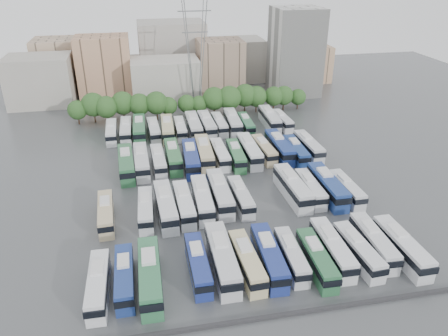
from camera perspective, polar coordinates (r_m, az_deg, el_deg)
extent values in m
plane|color=#424447|center=(82.86, -0.02, -2.85)|extent=(220.00, 220.00, 0.00)
cube|color=#2D2D30|center=(57.01, 6.85, -18.65)|extent=(56.00, 0.50, 0.50)
cylinder|color=black|center=(120.71, -18.43, 5.92)|extent=(0.36, 0.36, 2.09)
sphere|color=#234C1E|center=(119.82, -18.62, 7.19)|extent=(5.01, 5.01, 5.01)
cylinder|color=black|center=(120.84, -16.51, 6.35)|extent=(0.36, 0.36, 2.61)
sphere|color=#234C1E|center=(119.74, -16.72, 7.93)|extent=(6.25, 6.25, 6.25)
cylinder|color=black|center=(119.17, -14.95, 6.22)|extent=(0.36, 0.36, 2.40)
sphere|color=#234C1E|center=(118.14, -15.13, 7.70)|extent=(5.76, 5.76, 5.76)
cylinder|color=black|center=(120.40, -12.94, 6.69)|extent=(0.36, 0.36, 2.56)
sphere|color=#234C1E|center=(119.32, -13.11, 8.26)|extent=(6.14, 6.14, 6.14)
cylinder|color=black|center=(119.39, -10.85, 6.68)|extent=(0.36, 0.36, 2.40)
sphere|color=#234C1E|center=(118.36, -10.99, 8.17)|extent=(5.76, 5.76, 5.76)
cylinder|color=black|center=(118.97, -8.71, 6.82)|extent=(0.36, 0.36, 2.54)
sphere|color=#234C1E|center=(117.88, -8.82, 8.40)|extent=(6.10, 6.10, 6.10)
cylinder|color=black|center=(119.47, -7.20, 6.85)|extent=(0.36, 0.36, 1.97)
sphere|color=#234C1E|center=(118.62, -7.27, 8.07)|extent=(4.73, 4.73, 4.73)
cylinder|color=black|center=(120.43, -4.85, 7.14)|extent=(0.36, 0.36, 2.02)
sphere|color=#234C1E|center=(119.56, -4.90, 8.38)|extent=(4.84, 4.84, 4.84)
cylinder|color=black|center=(120.57, -3.24, 7.18)|extent=(0.36, 0.36, 1.89)
sphere|color=#234C1E|center=(119.76, -3.27, 8.35)|extent=(4.54, 4.54, 4.54)
cylinder|color=black|center=(120.90, -1.29, 7.45)|extent=(0.36, 0.36, 2.61)
sphere|color=#234C1E|center=(119.81, -1.30, 9.05)|extent=(6.26, 6.26, 6.26)
cylinder|color=black|center=(121.11, 0.70, 7.51)|extent=(0.36, 0.36, 2.70)
sphere|color=#234C1E|center=(119.98, 0.71, 9.17)|extent=(6.47, 6.47, 6.47)
cylinder|color=black|center=(123.67, 2.72, 7.87)|extent=(0.36, 0.36, 2.63)
sphere|color=#234C1E|center=(122.59, 2.76, 9.45)|extent=(6.30, 6.30, 6.30)
cylinder|color=black|center=(124.21, 4.21, 7.86)|extent=(0.36, 0.36, 2.41)
sphere|color=#234C1E|center=(123.22, 4.26, 9.30)|extent=(5.78, 5.78, 5.78)
cylinder|color=black|center=(125.70, 6.46, 7.96)|extent=(0.36, 0.36, 2.27)
sphere|color=#234C1E|center=(124.77, 6.53, 9.30)|extent=(5.45, 5.45, 5.45)
cylinder|color=black|center=(126.84, 7.74, 8.05)|extent=(0.36, 0.36, 2.25)
sphere|color=#234C1E|center=(125.93, 7.82, 9.37)|extent=(5.41, 5.41, 5.41)
cylinder|color=black|center=(128.21, 9.55, 8.04)|extent=(0.36, 0.36, 1.90)
sphere|color=#234C1E|center=(127.44, 9.63, 9.14)|extent=(4.56, 4.56, 4.56)
cube|color=#9E998E|center=(139.88, -22.83, 10.49)|extent=(18.00, 14.00, 14.00)
cube|color=tan|center=(142.79, -15.36, 12.71)|extent=(16.00, 12.00, 18.00)
cube|color=#ADA89E|center=(135.64, -7.64, 11.40)|extent=(20.00, 14.00, 12.00)
cube|color=gray|center=(143.14, -0.49, 13.24)|extent=(14.00, 12.00, 16.00)
cube|color=gray|center=(154.46, -6.80, 14.80)|extent=(22.00, 16.00, 20.00)
cube|color=tan|center=(154.29, -20.44, 12.60)|extent=(16.00, 14.00, 16.00)
cube|color=#A39E93|center=(156.43, 1.62, 13.98)|extent=(18.00, 14.00, 14.00)
cube|color=tan|center=(158.12, 10.86, 13.30)|extent=(14.00, 12.00, 12.00)
cube|color=gray|center=(149.21, -11.17, 12.11)|extent=(12.00, 10.00, 10.00)
cube|color=silver|center=(140.35, 9.30, 14.74)|extent=(14.00, 14.00, 26.00)
cylinder|color=slate|center=(122.06, -4.60, 15.19)|extent=(2.90, 2.91, 33.83)
cylinder|color=slate|center=(125.96, -4.83, 15.53)|extent=(2.90, 2.91, 33.83)
cylinder|color=slate|center=(122.58, -2.67, 15.29)|extent=(2.90, 2.91, 33.83)
cylinder|color=slate|center=(126.47, -2.96, 15.63)|extent=(2.90, 2.91, 33.83)
cube|color=slate|center=(122.82, -3.90, 19.78)|extent=(9.00, 0.30, 0.30)
cube|color=slate|center=(123.55, -3.82, 17.27)|extent=(7.00, 0.30, 0.30)
cube|color=silver|center=(60.83, -16.09, -14.54)|extent=(2.58, 11.35, 3.21)
cube|color=black|center=(60.33, -16.17, -14.18)|extent=(2.69, 11.52, 0.94)
cube|color=silver|center=(60.79, -16.21, -12.38)|extent=(1.65, 3.04, 0.41)
cube|color=navy|center=(61.21, -12.86, -13.82)|extent=(2.45, 11.11, 3.14)
cube|color=black|center=(60.73, -12.92, -13.47)|extent=(2.56, 11.28, 0.92)
cube|color=silver|center=(61.20, -13.03, -11.72)|extent=(1.60, 2.97, 0.41)
cube|color=#317249|center=(60.39, -9.64, -13.78)|extent=(2.86, 13.01, 3.68)
cube|color=black|center=(59.82, -9.68, -13.37)|extent=(2.99, 13.20, 1.08)
cube|color=silver|center=(60.37, -9.85, -11.29)|extent=(1.87, 3.48, 0.48)
cube|color=navy|center=(61.89, -3.41, -12.54)|extent=(2.43, 11.27, 3.19)
cube|color=black|center=(61.40, -3.40, -12.17)|extent=(2.54, 11.44, 0.94)
cube|color=silver|center=(61.89, -3.65, -10.43)|extent=(1.61, 3.01, 0.41)
cube|color=silver|center=(62.31, -0.25, -11.82)|extent=(2.86, 13.35, 3.78)
cube|color=black|center=(61.74, -0.22, -11.39)|extent=(3.00, 13.55, 1.11)
cube|color=silver|center=(62.34, -0.55, -9.35)|extent=(1.90, 3.56, 0.49)
cube|color=beige|center=(62.29, 3.00, -12.18)|extent=(2.93, 11.64, 3.27)
cube|color=black|center=(61.79, 3.05, -11.81)|extent=(3.05, 11.81, 0.96)
cube|color=silver|center=(62.26, 2.66, -10.05)|extent=(1.76, 3.14, 0.42)
cube|color=navy|center=(63.21, 5.87, -11.52)|extent=(3.05, 12.39, 3.49)
cube|color=black|center=(62.68, 5.94, -11.12)|extent=(3.18, 12.58, 1.03)
cube|color=silver|center=(63.22, 5.60, -9.27)|extent=(1.86, 3.34, 0.45)
cube|color=silver|center=(64.13, 8.77, -11.34)|extent=(2.63, 10.76, 3.03)
cube|color=black|center=(63.68, 8.84, -11.00)|extent=(2.74, 10.92, 0.89)
cube|color=silver|center=(64.13, 8.52, -9.42)|extent=(1.61, 2.90, 0.39)
cube|color=#2C673E|center=(64.00, 11.98, -11.66)|extent=(2.73, 11.37, 3.20)
cube|color=black|center=(63.53, 12.08, -11.29)|extent=(2.85, 11.54, 0.94)
cube|color=silver|center=(63.97, 11.69, -9.62)|extent=(1.69, 3.06, 0.41)
cube|color=silver|center=(66.33, 13.93, -10.25)|extent=(2.80, 12.09, 3.41)
cube|color=black|center=(65.84, 14.04, -9.87)|extent=(2.92, 12.27, 1.00)
cube|color=silver|center=(66.34, 13.60, -8.16)|extent=(1.77, 3.24, 0.44)
cube|color=silver|center=(67.07, 17.08, -10.37)|extent=(2.97, 11.36, 3.19)
cube|color=black|center=(66.63, 17.21, -10.01)|extent=(3.09, 11.54, 0.94)
cube|color=silver|center=(67.01, 16.69, -8.45)|extent=(1.75, 3.08, 0.41)
cube|color=silver|center=(69.44, 18.92, -9.20)|extent=(2.93, 11.87, 3.34)
cube|color=black|center=(68.98, 19.05, -8.84)|extent=(3.05, 12.06, 0.98)
cube|color=silver|center=(69.47, 18.61, -7.25)|extent=(1.78, 3.20, 0.43)
cube|color=silver|center=(69.66, 22.17, -9.61)|extent=(2.77, 12.39, 3.50)
cube|color=black|center=(69.19, 22.33, -9.23)|extent=(2.89, 12.58, 1.03)
cube|color=silver|center=(69.62, 21.78, -7.58)|extent=(1.79, 3.32, 0.45)
cube|color=#C7B389|center=(75.11, -15.16, -5.82)|extent=(2.88, 11.19, 3.14)
cube|color=black|center=(74.68, -15.22, -5.49)|extent=(3.00, 11.36, 0.92)
cube|color=silver|center=(75.41, -15.33, -4.13)|extent=(1.71, 3.03, 0.41)
cube|color=silver|center=(74.77, -10.18, -5.42)|extent=(2.67, 11.09, 3.12)
cube|color=black|center=(74.34, -10.21, -5.09)|extent=(2.78, 11.25, 0.92)
cube|color=silver|center=(75.06, -10.29, -3.73)|extent=(1.65, 2.98, 0.40)
cube|color=silver|center=(74.67, -7.62, -5.03)|extent=(3.29, 12.98, 3.65)
cube|color=black|center=(74.17, -7.63, -4.63)|extent=(3.42, 13.17, 1.07)
cube|color=silver|center=(75.02, -7.86, -3.06)|extent=(1.97, 3.51, 0.47)
cube|color=silver|center=(75.17, -5.23, -4.79)|extent=(2.78, 11.88, 3.35)
cube|color=black|center=(74.72, -5.24, -4.43)|extent=(2.91, 12.06, 0.99)
cube|color=silver|center=(75.49, -5.45, -2.99)|extent=(1.75, 3.19, 0.43)
cube|color=silver|center=(76.13, -2.85, -4.18)|extent=(2.96, 12.59, 3.55)
cube|color=black|center=(75.65, -2.85, -3.80)|extent=(3.09, 12.78, 1.04)
cube|color=silver|center=(76.50, -3.04, -2.30)|extent=(1.85, 3.38, 0.46)
cube|color=silver|center=(77.64, -0.55, -3.42)|extent=(2.81, 13.15, 3.72)
cube|color=black|center=(77.15, -0.53, -3.02)|extent=(2.94, 13.35, 1.10)
cube|color=silver|center=(78.05, -0.78, -1.49)|extent=(1.87, 3.51, 0.48)
cube|color=silver|center=(77.25, 2.19, -3.86)|extent=(2.59, 11.12, 3.14)
cube|color=black|center=(76.84, 2.23, -3.52)|extent=(2.71, 11.28, 0.92)
cube|color=silver|center=(77.55, 1.96, -2.23)|extent=(1.63, 2.98, 0.41)
cube|color=silver|center=(80.44, 8.93, -2.62)|extent=(3.24, 13.37, 3.76)
cube|color=black|center=(79.97, 9.01, -2.23)|extent=(3.38, 13.57, 1.11)
cube|color=silver|center=(80.81, 8.61, -0.75)|extent=(1.99, 3.60, 0.49)
cube|color=silver|center=(81.32, 11.21, -2.73)|extent=(2.53, 11.15, 3.15)
cube|color=black|center=(80.92, 11.28, -2.41)|extent=(2.64, 11.32, 0.93)
cube|color=silver|center=(81.62, 10.98, -1.18)|extent=(1.62, 2.99, 0.41)
cube|color=navy|center=(82.18, 13.34, -2.38)|extent=(2.91, 13.41, 3.80)
cube|color=black|center=(81.71, 13.44, -1.99)|extent=(3.05, 13.61, 1.12)
cube|color=silver|center=(82.55, 13.04, -0.53)|extent=(1.92, 3.58, 0.49)
cube|color=silver|center=(82.81, 15.71, -2.73)|extent=(2.44, 10.91, 3.08)
cube|color=black|center=(82.43, 15.80, -2.41)|extent=(2.55, 11.08, 0.91)
cube|color=silver|center=(83.07, 15.44, -1.23)|extent=(1.58, 2.92, 0.40)
cube|color=#2C683E|center=(90.49, -12.64, 0.45)|extent=(3.37, 13.33, 3.75)
cube|color=black|center=(90.04, -12.68, 0.82)|extent=(3.51, 13.53, 1.10)
cube|color=silver|center=(91.13, -12.82, 2.09)|extent=(2.02, 3.60, 0.48)
cube|color=silver|center=(91.06, -10.72, 0.77)|extent=(3.00, 12.85, 3.63)
cube|color=black|center=(90.62, -10.76, 1.12)|extent=(3.13, 13.05, 1.07)
cube|color=silver|center=(91.67, -10.88, 2.35)|extent=(1.89, 3.45, 0.47)
cube|color=silver|center=(91.21, -8.54, 0.86)|extent=(2.76, 11.46, 3.23)
cube|color=black|center=(90.82, -8.56, 1.17)|extent=(2.88, 11.64, 0.95)
cube|color=silver|center=(91.75, -8.70, 2.26)|extent=(1.70, 3.09, 0.42)
cube|color=#2F6E3C|center=(92.43, -6.65, 1.46)|extent=(2.79, 12.67, 3.58)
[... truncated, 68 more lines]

